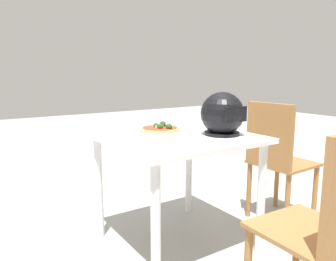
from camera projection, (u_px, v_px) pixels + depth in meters
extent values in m
plane|color=#9E9E99|center=(176.00, 243.00, 2.16)|extent=(14.00, 14.00, 0.00)
cube|color=white|center=(176.00, 137.00, 2.03)|extent=(0.87, 0.85, 0.03)
cylinder|color=white|center=(189.00, 170.00, 2.60)|extent=(0.05, 0.05, 0.70)
cylinder|color=white|center=(99.00, 188.00, 2.19)|extent=(0.05, 0.05, 0.70)
cylinder|color=white|center=(261.00, 199.00, 2.00)|extent=(0.05, 0.05, 0.70)
cylinder|color=white|center=(156.00, 231.00, 1.59)|extent=(0.05, 0.05, 0.70)
cylinder|color=white|center=(160.00, 132.00, 2.11)|extent=(0.31, 0.31, 0.01)
cylinder|color=tan|center=(160.00, 129.00, 2.11)|extent=(0.25, 0.25, 0.02)
cylinder|color=red|center=(160.00, 128.00, 2.11)|extent=(0.22, 0.22, 0.00)
sphere|color=#234C1E|center=(160.00, 127.00, 2.06)|extent=(0.04, 0.04, 0.04)
sphere|color=#234C1E|center=(156.00, 126.00, 2.11)|extent=(0.03, 0.03, 0.03)
sphere|color=#234C1E|center=(169.00, 127.00, 2.06)|extent=(0.04, 0.04, 0.04)
sphere|color=#234C1E|center=(162.00, 124.00, 2.15)|extent=(0.04, 0.04, 0.04)
cylinder|color=#E0D172|center=(164.00, 125.00, 2.16)|extent=(0.02, 0.02, 0.01)
cylinder|color=#E0D172|center=(153.00, 126.00, 2.14)|extent=(0.02, 0.02, 0.01)
cylinder|color=#E0D172|center=(156.00, 126.00, 2.10)|extent=(0.02, 0.02, 0.01)
cylinder|color=#E0D172|center=(162.00, 126.00, 2.13)|extent=(0.02, 0.02, 0.01)
sphere|color=black|center=(222.00, 114.00, 2.01)|extent=(0.27, 0.27, 0.27)
cylinder|color=black|center=(222.00, 133.00, 2.03)|extent=(0.22, 0.22, 0.02)
cube|color=black|center=(236.00, 115.00, 1.91)|extent=(0.16, 0.02, 0.09)
cube|color=#996638|center=(308.00, 231.00, 1.40)|extent=(0.42, 0.42, 0.02)
cylinder|color=#996638|center=(297.00, 250.00, 1.67)|extent=(0.04, 0.04, 0.43)
cube|color=#996638|center=(283.00, 163.00, 2.45)|extent=(0.41, 0.41, 0.02)
cube|color=#996638|center=(269.00, 135.00, 2.31)|extent=(0.04, 0.38, 0.45)
cylinder|color=#996638|center=(277.00, 181.00, 2.73)|extent=(0.04, 0.04, 0.43)
cylinder|color=#996638|center=(315.00, 194.00, 2.45)|extent=(0.04, 0.04, 0.43)
cylinder|color=#996638|center=(249.00, 190.00, 2.53)|extent=(0.04, 0.04, 0.43)
cylinder|color=#996638|center=(287.00, 204.00, 2.26)|extent=(0.04, 0.04, 0.43)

